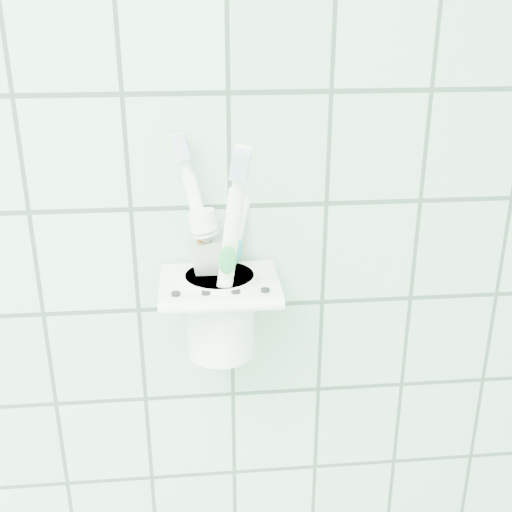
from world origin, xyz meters
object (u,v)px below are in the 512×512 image
Objects in this scene: toothbrush_pink at (228,241)px; holder_bracket at (219,286)px; toothbrush_orange at (214,243)px; cup at (220,310)px; toothbrush_blue at (210,258)px; toothpaste_tube at (230,269)px.

holder_bracket is at bearing -126.04° from toothbrush_pink.
toothbrush_pink is 0.95× the size of toothbrush_orange.
holder_bracket is at bearing -98.46° from cup.
cup is 0.06m from toothbrush_blue.
toothbrush_pink reaches higher than toothbrush_blue.
toothpaste_tube is at bearing 9.19° from toothbrush_blue.
toothbrush_pink is at bearing 28.48° from toothbrush_blue.
toothpaste_tube reaches higher than cup.
cup is at bearing -133.12° from toothbrush_pink.
toothbrush_pink is at bearing 95.76° from toothpaste_tube.
holder_bracket is 0.04m from toothbrush_pink.
holder_bracket is 0.05m from toothbrush_orange.
toothbrush_orange is 1.51× the size of toothpaste_tube.
toothbrush_blue is 0.02m from toothbrush_orange.
toothbrush_blue is at bearing -138.85° from toothbrush_pink.
toothbrush_blue is (-0.01, -0.00, 0.03)m from holder_bracket.
toothbrush_pink is 0.02m from toothbrush_orange.
toothbrush_blue is (-0.01, -0.01, 0.06)m from cup.
toothbrush_orange is at bearing -151.20° from toothpaste_tube.
holder_bracket and cup have the same top height.
toothbrush_pink is (0.01, 0.01, 0.07)m from cup.
toothbrush_orange reaches higher than cup.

